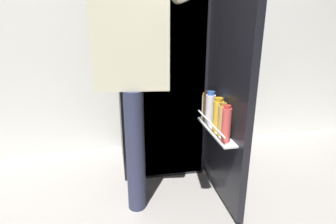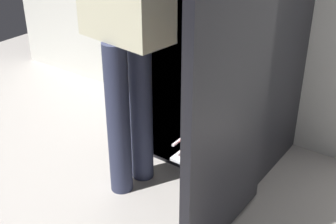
# 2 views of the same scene
# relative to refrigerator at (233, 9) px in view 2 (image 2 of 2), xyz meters

# --- Properties ---
(ground_plane) EXTENTS (5.73, 5.73, 0.00)m
(ground_plane) POSITION_rel_refrigerator_xyz_m (-0.03, -0.52, -0.90)
(ground_plane) COLOR gray
(refrigerator) EXTENTS (0.71, 1.29, 1.81)m
(refrigerator) POSITION_rel_refrigerator_xyz_m (0.00, 0.00, 0.00)
(refrigerator) COLOR black
(refrigerator) RESTS_ON ground_plane
(person) EXTENTS (0.56, 0.80, 1.67)m
(person) POSITION_rel_refrigerator_xyz_m (-0.27, -0.53, 0.10)
(person) COLOR #2D334C
(person) RESTS_ON ground_plane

